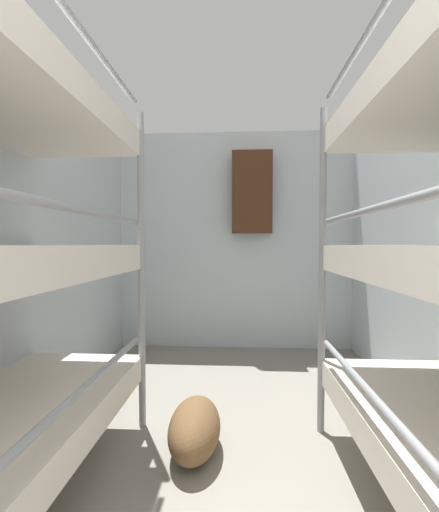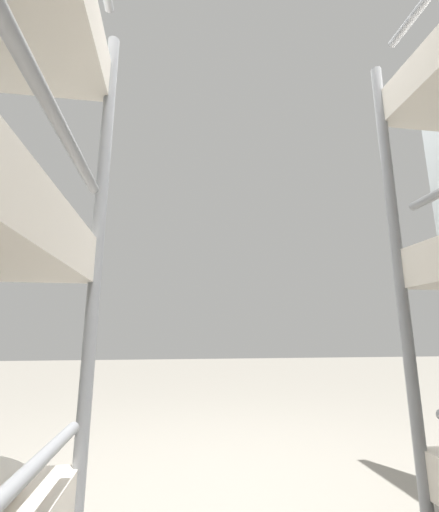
# 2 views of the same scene
# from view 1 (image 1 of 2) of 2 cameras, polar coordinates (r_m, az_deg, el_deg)

# --- Properties ---
(wall_back) EXTENTS (2.76, 0.06, 2.46)m
(wall_back) POSITION_cam_1_polar(r_m,az_deg,el_deg) (3.94, 2.55, 2.56)
(wall_back) COLOR silver
(wall_back) RESTS_ON ground_plane
(duffel_bag) EXTENTS (0.29, 0.55, 0.29)m
(duffel_bag) POSITION_cam_1_polar(r_m,az_deg,el_deg) (2.17, -4.16, -26.71)
(duffel_bag) COLOR brown
(duffel_bag) RESTS_ON ground_plane
(hanging_coat) EXTENTS (0.44, 0.12, 0.90)m
(hanging_coat) POSITION_cam_1_polar(r_m,az_deg,el_deg) (3.83, 5.44, 10.52)
(hanging_coat) COLOR #472819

